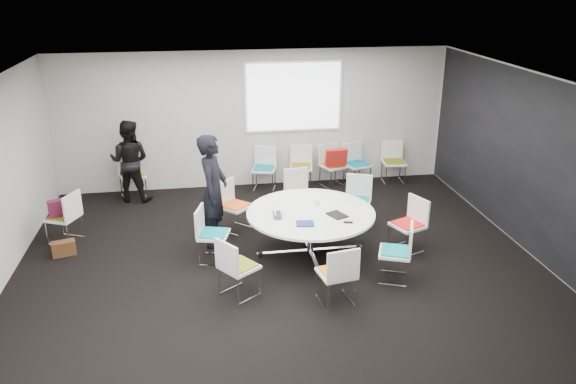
{
  "coord_description": "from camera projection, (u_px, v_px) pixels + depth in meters",
  "views": [
    {
      "loc": [
        -1.07,
        -7.66,
        4.2
      ],
      "look_at": [
        0.2,
        0.4,
        1.0
      ],
      "focal_mm": 35.0,
      "sensor_mm": 36.0,
      "label": 1
    }
  ],
  "objects": [
    {
      "name": "chair_ring_g",
      "position": [
        336.0,
        285.0,
        7.56
      ],
      "size": [
        0.53,
        0.52,
        0.88
      ],
      "rotation": [
        0.0,
        0.0,
        6.46
      ],
      "color": "silver",
      "rests_on": "ground"
    },
    {
      "name": "room_shell",
      "position": [
        285.0,
        177.0,
        8.24
      ],
      "size": [
        8.08,
        7.08,
        2.88
      ],
      "color": "black",
      "rests_on": "ground"
    },
    {
      "name": "chair_person_back",
      "position": [
        133.0,
        184.0,
        11.18
      ],
      "size": [
        0.58,
        0.58,
        0.88
      ],
      "rotation": [
        0.0,
        0.0,
        3.49
      ],
      "color": "silver",
      "rests_on": "ground"
    },
    {
      "name": "laptop_lid",
      "position": [
        275.0,
        206.0,
        8.62
      ],
      "size": [
        0.03,
        0.3,
        0.22
      ],
      "primitive_type": "cube",
      "rotation": [
        0.0,
        0.0,
        1.51
      ],
      "color": "silver",
      "rests_on": "conference_table"
    },
    {
      "name": "laptop",
      "position": [
        280.0,
        215.0,
        8.58
      ],
      "size": [
        0.22,
        0.32,
        0.02
      ],
      "primitive_type": "imported",
      "rotation": [
        0.0,
        0.0,
        1.51
      ],
      "color": "#333338",
      "rests_on": "conference_table"
    },
    {
      "name": "brown_bag",
      "position": [
        64.0,
        248.0,
        8.9
      ],
      "size": [
        0.39,
        0.25,
        0.24
      ],
      "primitive_type": "cube",
      "rotation": [
        0.0,
        0.0,
        0.27
      ],
      "color": "#4A2D17",
      "rests_on": "ground"
    },
    {
      "name": "chair_ring_f",
      "position": [
        239.0,
        278.0,
        7.73
      ],
      "size": [
        0.63,
        0.64,
        0.88
      ],
      "rotation": [
        0.0,
        0.0,
        5.35
      ],
      "color": "silver",
      "rests_on": "ground"
    },
    {
      "name": "projection_screen",
      "position": [
        294.0,
        97.0,
        11.36
      ],
      "size": [
        1.9,
        0.03,
        1.35
      ],
      "primitive_type": "cube",
      "color": "white",
      "rests_on": "room_shell"
    },
    {
      "name": "person_main",
      "position": [
        213.0,
        191.0,
        9.0
      ],
      "size": [
        0.62,
        0.78,
        1.86
      ],
      "primitive_type": "imported",
      "rotation": [
        0.0,
        0.0,
        1.28
      ],
      "color": "black",
      "rests_on": "ground"
    },
    {
      "name": "chair_back_b",
      "position": [
        301.0,
        175.0,
        11.68
      ],
      "size": [
        0.54,
        0.53,
        0.88
      ],
      "rotation": [
        0.0,
        0.0,
        2.95
      ],
      "color": "silver",
      "rests_on": "ground"
    },
    {
      "name": "papers_front",
      "position": [
        357.0,
        209.0,
        8.81
      ],
      "size": [
        0.34,
        0.28,
        0.0
      ],
      "primitive_type": "cube",
      "rotation": [
        0.0,
        0.0,
        -0.27
      ],
      "color": "white",
      "rests_on": "conference_table"
    },
    {
      "name": "maroon_bag",
      "position": [
        62.0,
        207.0,
        9.17
      ],
      "size": [
        0.42,
        0.3,
        0.28
      ],
      "primitive_type": "cube",
      "rotation": [
        0.0,
        0.0,
        0.47
      ],
      "color": "#53162D",
      "rests_on": "chair_spare_left"
    },
    {
      "name": "person_back",
      "position": [
        130.0,
        161.0,
        10.84
      ],
      "size": [
        0.9,
        0.78,
        1.61
      ],
      "primitive_type": "imported",
      "rotation": [
        0.0,
        0.0,
        2.91
      ],
      "color": "black",
      "rests_on": "ground"
    },
    {
      "name": "chair_back_a",
      "position": [
        264.0,
        177.0,
        11.56
      ],
      "size": [
        0.56,
        0.55,
        0.88
      ],
      "rotation": [
        0.0,
        0.0,
        2.87
      ],
      "color": "silver",
      "rests_on": "ground"
    },
    {
      "name": "chair_ring_e",
      "position": [
        213.0,
        244.0,
        8.68
      ],
      "size": [
        0.55,
        0.56,
        0.88
      ],
      "rotation": [
        0.0,
        0.0,
        4.46
      ],
      "color": "silver",
      "rests_on": "ground"
    },
    {
      "name": "phone",
      "position": [
        348.0,
        222.0,
        8.34
      ],
      "size": [
        0.15,
        0.1,
        0.01
      ],
      "primitive_type": "cube",
      "rotation": [
        0.0,
        0.0,
        -0.19
      ],
      "color": "black",
      "rests_on": "conference_table"
    },
    {
      "name": "chair_spare_left",
      "position": [
        65.0,
        227.0,
        9.29
      ],
      "size": [
        0.6,
        0.6,
        0.88
      ],
      "rotation": [
        0.0,
        0.0,
        1.15
      ],
      "color": "silver",
      "rests_on": "ground"
    },
    {
      "name": "chair_ring_d",
      "position": [
        235.0,
        215.0,
        9.72
      ],
      "size": [
        0.64,
        0.64,
        0.88
      ],
      "rotation": [
        0.0,
        0.0,
        3.99
      ],
      "color": "silver",
      "rests_on": "ground"
    },
    {
      "name": "chair_ring_h",
      "position": [
        395.0,
        263.0,
        8.13
      ],
      "size": [
        0.58,
        0.59,
        0.88
      ],
      "rotation": [
        0.0,
        0.0,
        7.48
      ],
      "color": "silver",
      "rests_on": "ground"
    },
    {
      "name": "chair_back_c",
      "position": [
        333.0,
        173.0,
        11.76
      ],
      "size": [
        0.6,
        0.59,
        0.88
      ],
      "rotation": [
        0.0,
        0.0,
        3.53
      ],
      "color": "silver",
      "rests_on": "ground"
    },
    {
      "name": "papers_right",
      "position": [
        338.0,
        201.0,
        9.14
      ],
      "size": [
        0.36,
        0.36,
        0.0
      ],
      "primitive_type": "cube",
      "rotation": [
        0.0,
        0.0,
        0.82
      ],
      "color": "silver",
      "rests_on": "conference_table"
    },
    {
      "name": "tablet_folio",
      "position": [
        305.0,
        224.0,
        8.28
      ],
      "size": [
        0.28,
        0.23,
        0.03
      ],
      "primitive_type": "cube",
      "rotation": [
        0.0,
        0.0,
        -0.11
      ],
      "color": "navy",
      "rests_on": "conference_table"
    },
    {
      "name": "red_jacket",
      "position": [
        336.0,
        157.0,
        11.4
      ],
      "size": [
        0.45,
        0.18,
        0.36
      ],
      "primitive_type": "cube",
      "rotation": [
        0.17,
        0.0,
        0.05
      ],
      "color": "#AE1C15",
      "rests_on": "chair_back_c"
    },
    {
      "name": "notebook_black",
      "position": [
        337.0,
        215.0,
        8.58
      ],
      "size": [
        0.33,
        0.37,
        0.02
      ],
      "primitive_type": "cube",
      "rotation": [
        0.0,
        0.0,
        0.45
      ],
      "color": "black",
      "rests_on": "conference_table"
    },
    {
      "name": "chair_back_e",
      "position": [
        393.0,
        170.0,
        11.97
      ],
      "size": [
        0.49,
        0.48,
        0.88
      ],
      "rotation": [
        0.0,
        0.0,
        3.06
      ],
      "color": "silver",
      "rests_on": "ground"
    },
    {
      "name": "chair_ring_b",
      "position": [
        357.0,
        210.0,
        9.94
      ],
      "size": [
        0.6,
        0.59,
        0.88
      ],
      "rotation": [
        0.0,
        0.0,
        2.75
      ],
      "color": "silver",
      "rests_on": "ground"
    },
    {
      "name": "conference_table",
      "position": [
        311.0,
        224.0,
        8.81
      ],
      "size": [
        2.0,
        2.0,
        0.73
      ],
      "color": "silver",
      "rests_on": "ground"
    },
    {
      "name": "chair_ring_c",
      "position": [
        299.0,
        203.0,
        10.25
      ],
      "size": [
        0.51,
        0.5,
        0.88
      ],
      "rotation": [
        0.0,
        0.0,
        3.26
      ],
      "color": "silver",
      "rests_on": "ground"
    },
    {
      "name": "cup",
      "position": [
        317.0,
        202.0,
        8.97
      ],
      "size": [
        0.08,
        0.08,
        0.09
      ],
      "primitive_type": "cylinder",
      "color": "white",
      "rests_on": "conference_table"
    },
    {
      "name": "chair_ring_a",
      "position": [
        407.0,
        235.0,
        9.0
      ],
      "size": [
        0.59,
        0.6,
        0.88
      ],
      "rotation": [
        0.0,
        0.0,
        1.96
      ],
      "color": "silver",
      "rests_on": "ground"
    },
    {
      "name": "chair_back_d",
      "position": [
        357.0,
        172.0,
        11.82
      ],
      "size": [
        0.57,
        0.56,
        0.88
      ],
      "rotation": [
        0.0,
        0.0,
        3.44
      ],
      "color": "silver",
      "rests_on": "ground"
    }
  ]
}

